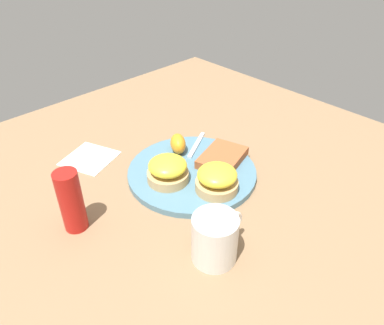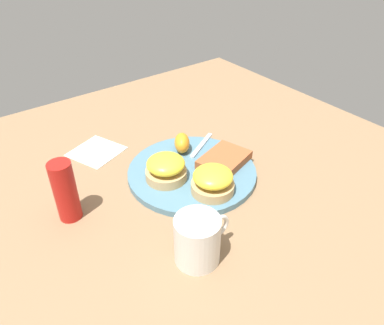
# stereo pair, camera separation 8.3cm
# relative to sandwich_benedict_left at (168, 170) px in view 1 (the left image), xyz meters

# --- Properties ---
(ground_plane) EXTENTS (1.10, 1.10, 0.00)m
(ground_plane) POSITION_rel_sandwich_benedict_left_xyz_m (0.06, -0.01, -0.04)
(ground_plane) COLOR #846647
(plate) EXTENTS (0.29, 0.29, 0.01)m
(plate) POSITION_rel_sandwich_benedict_left_xyz_m (0.06, -0.01, -0.03)
(plate) COLOR slate
(plate) RESTS_ON ground_plane
(sandwich_benedict_left) EXTENTS (0.09, 0.09, 0.06)m
(sandwich_benedict_left) POSITION_rel_sandwich_benedict_left_xyz_m (0.00, 0.00, 0.00)
(sandwich_benedict_left) COLOR tan
(sandwich_benedict_left) RESTS_ON plate
(sandwich_benedict_right) EXTENTS (0.09, 0.09, 0.06)m
(sandwich_benedict_right) POSITION_rel_sandwich_benedict_left_xyz_m (0.05, -0.09, 0.00)
(sandwich_benedict_right) COLOR tan
(sandwich_benedict_right) RESTS_ON plate
(hashbrown_patty) EXTENTS (0.13, 0.11, 0.02)m
(hashbrown_patty) POSITION_rel_sandwich_benedict_left_xyz_m (0.14, -0.03, -0.02)
(hashbrown_patty) COLOR #9E512D
(hashbrown_patty) RESTS_ON plate
(orange_wedge) EXTENTS (0.06, 0.07, 0.04)m
(orange_wedge) POSITION_rel_sandwich_benedict_left_xyz_m (0.09, 0.07, -0.00)
(orange_wedge) COLOR orange
(orange_wedge) RESTS_ON plate
(fork) EXTENTS (0.20, 0.12, 0.00)m
(fork) POSITION_rel_sandwich_benedict_left_xyz_m (0.08, 0.02, -0.02)
(fork) COLOR silver
(fork) RESTS_ON plate
(cup) EXTENTS (0.11, 0.08, 0.09)m
(cup) POSITION_rel_sandwich_benedict_left_xyz_m (-0.07, -0.21, 0.00)
(cup) COLOR silver
(cup) RESTS_ON ground_plane
(napkin) EXTENTS (0.14, 0.14, 0.00)m
(napkin) POSITION_rel_sandwich_benedict_left_xyz_m (-0.07, 0.21, -0.04)
(napkin) COLOR white
(napkin) RESTS_ON ground_plane
(condiment_bottle) EXTENTS (0.04, 0.04, 0.13)m
(condiment_bottle) POSITION_rel_sandwich_benedict_left_xyz_m (-0.21, 0.03, 0.02)
(condiment_bottle) COLOR #B21914
(condiment_bottle) RESTS_ON ground_plane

